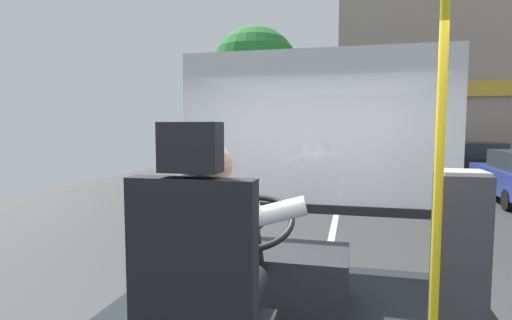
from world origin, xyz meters
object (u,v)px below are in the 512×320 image
steering_console (269,274)px  parked_car_red (438,150)px  driver_seat (203,312)px  fare_box (459,262)px  parked_car_black (476,160)px  bus_driver (213,259)px  handrail_pole (439,179)px

steering_console → parked_car_red: size_ratio=0.27×
steering_console → driver_seat: bearing=-90.0°
fare_box → parked_car_black: size_ratio=0.27×
bus_driver → handrail_pole: bearing=29.6°
handrail_pole → bus_driver: bearing=-150.4°
handrail_pole → steering_console: bearing=148.5°
driver_seat → fare_box: bearing=39.4°
fare_box → parked_car_black: bearing=74.7°
steering_console → fare_box: bearing=-15.9°
parked_car_black → parked_car_red: 6.17m
steering_console → fare_box: size_ratio=1.08×
bus_driver → parked_car_red: bus_driver is taller
handrail_pole → driver_seat: bearing=-145.3°
steering_console → handrail_pole: (0.97, -0.60, 0.78)m
parked_car_black → parked_car_red: size_ratio=0.93×
driver_seat → steering_console: driver_seat is taller
steering_console → fare_box: 1.23m
driver_seat → parked_car_black: bearing=71.6°
parked_car_red → parked_car_black: bearing=-88.1°
driver_seat → fare_box: 1.48m
handrail_pole → fare_box: bearing=57.4°
fare_box → parked_car_black: fare_box is taller
handrail_pole → parked_car_red: 21.06m
bus_driver → steering_console: (0.00, 1.15, -0.49)m
bus_driver → fare_box: 1.42m
handrail_pole → parked_car_black: (4.07, 14.51, -1.03)m
driver_seat → bus_driver: driver_seat is taller
handrail_pole → fare_box: size_ratio=1.97×
fare_box → parked_car_black: (3.90, 14.24, -0.53)m
driver_seat → fare_box: driver_seat is taller
bus_driver → handrail_pole: handrail_pole is taller
driver_seat → parked_car_red: 21.90m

